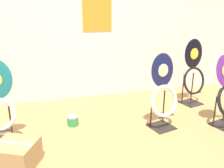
# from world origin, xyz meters

# --- Properties ---
(wall_back) EXTENTS (8.00, 0.07, 2.60)m
(wall_back) POSITION_xyz_m (-0.00, 1.97, 1.30)
(wall_back) COLOR silver
(wall_back) RESTS_ON ground_plane
(toilet_seat_display_navy_moon) EXTENTS (0.42, 0.34, 0.93)m
(toilet_seat_display_navy_moon) POSITION_xyz_m (0.89, 0.64, 0.43)
(toilet_seat_display_navy_moon) COLOR black
(toilet_seat_display_navy_moon) RESTS_ON ground_plane
(toilet_seat_display_jazz_black) EXTENTS (0.44, 0.34, 0.99)m
(toilet_seat_display_jazz_black) POSITION_xyz_m (1.67, 1.23, 0.49)
(toilet_seat_display_jazz_black) COLOR black
(toilet_seat_display_jazz_black) RESTS_ON ground_plane
(paint_can) EXTENTS (0.15, 0.15, 0.13)m
(paint_can) POSITION_xyz_m (-0.17, 0.98, 0.07)
(paint_can) COLOR #2D8E4C
(paint_can) RESTS_ON ground_plane
(storage_box) EXTENTS (0.48, 0.47, 0.24)m
(storage_box) POSITION_xyz_m (-0.78, 0.29, 0.12)
(storage_box) COLOR #A37F51
(storage_box) RESTS_ON ground_plane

